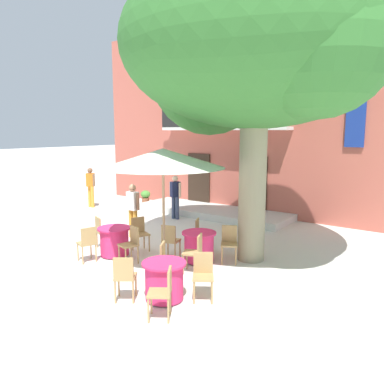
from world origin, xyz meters
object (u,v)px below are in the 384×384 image
(cafe_chair_near_tree_2, at_px, (140,232))
(cafe_chair_middle_2, at_px, (168,260))
(ground_planter_left, at_px, (146,197))
(cafe_chair_front_2, at_px, (229,241))
(plane_tree, at_px, (253,49))
(cafe_table_front, at_px, (199,246))
(cafe_table_near_tree, at_px, (114,241))
(cafe_chair_near_tree_3, at_px, (102,230))
(cafe_umbrella, at_px, (163,159))
(pedestrian_near_entrance, at_px, (175,195))
(cafe_chair_near_tree_1, at_px, (131,242))
(cafe_chair_front_0, at_px, (170,239))
(cafe_chair_middle_1, at_px, (203,273))
(cafe_chair_middle_3, at_px, (125,275))
(cafe_chair_front_3, at_px, (201,233))
(cafe_chair_near_tree_0, at_px, (87,242))
(cafe_chair_middle_0, at_px, (164,290))
(pedestrian_mid_plaza, at_px, (133,208))
(cafe_table_middle, at_px, (164,280))
(cafe_chair_front_1, at_px, (195,251))
(pedestrian_by_tree, at_px, (91,185))

(cafe_chair_near_tree_2, bearing_deg, cafe_chair_middle_2, -32.40)
(cafe_chair_near_tree_2, bearing_deg, ground_planter_left, 131.74)
(cafe_chair_near_tree_2, xyz_separation_m, cafe_chair_front_2, (2.45, 0.66, 0.00))
(plane_tree, bearing_deg, cafe_table_front, -131.46)
(ground_planter_left, bearing_deg, cafe_table_front, -36.83)
(cafe_table_near_tree, xyz_separation_m, cafe_chair_near_tree_3, (-0.73, 0.21, 0.14))
(cafe_chair_near_tree_2, bearing_deg, cafe_umbrella, -22.69)
(ground_planter_left, xyz_separation_m, pedestrian_near_entrance, (2.71, -1.27, 0.55))
(cafe_chair_near_tree_1, bearing_deg, cafe_chair_near_tree_3, 167.22)
(cafe_chair_front_0, bearing_deg, cafe_chair_near_tree_2, 176.30)
(cafe_chair_near_tree_3, relative_size, cafe_chair_middle_1, 1.00)
(cafe_chair_middle_3, bearing_deg, cafe_umbrella, 108.26)
(cafe_chair_middle_1, bearing_deg, cafe_chair_front_3, 125.72)
(plane_tree, distance_m, cafe_chair_near_tree_0, 6.17)
(cafe_chair_near_tree_2, height_order, cafe_chair_middle_0, same)
(plane_tree, relative_size, cafe_chair_near_tree_2, 8.07)
(cafe_chair_front_0, distance_m, pedestrian_mid_plaza, 2.38)
(cafe_table_middle, height_order, cafe_table_front, same)
(cafe_table_front, bearing_deg, cafe_chair_middle_0, -66.58)
(cafe_chair_near_tree_1, xyz_separation_m, pedestrian_near_entrance, (-2.10, 4.37, 0.39))
(cafe_chair_front_0, relative_size, ground_planter_left, 1.38)
(cafe_table_near_tree, height_order, cafe_chair_middle_1, cafe_chair_middle_1)
(cafe_chair_middle_0, bearing_deg, cafe_chair_front_1, 111.70)
(cafe_chair_middle_1, height_order, cafe_chair_front_3, same)
(cafe_chair_middle_1, bearing_deg, cafe_chair_front_2, 107.64)
(cafe_table_middle, distance_m, pedestrian_by_tree, 9.84)
(cafe_chair_near_tree_0, relative_size, cafe_chair_front_2, 1.00)
(cafe_table_middle, distance_m, cafe_chair_middle_3, 0.77)
(cafe_chair_near_tree_0, bearing_deg, cafe_chair_middle_2, 2.64)
(cafe_chair_front_3, relative_size, pedestrian_near_entrance, 0.56)
(cafe_table_middle, bearing_deg, cafe_chair_front_2, 92.21)
(cafe_table_near_tree, relative_size, cafe_chair_near_tree_1, 0.95)
(cafe_table_near_tree, relative_size, cafe_table_front, 1.00)
(pedestrian_near_entrance, relative_size, pedestrian_by_tree, 0.96)
(cafe_chair_front_3, bearing_deg, cafe_chair_middle_2, -73.09)
(cafe_chair_middle_2, bearing_deg, cafe_chair_front_1, 84.78)
(cafe_chair_front_3, bearing_deg, cafe_chair_middle_1, -54.28)
(cafe_umbrella, height_order, pedestrian_near_entrance, cafe_umbrella)
(cafe_chair_front_3, bearing_deg, cafe_table_near_tree, -136.47)
(cafe_chair_near_tree_0, xyz_separation_m, pedestrian_by_tree, (-5.49, 4.55, 0.43))
(cafe_chair_middle_2, bearing_deg, cafe_chair_near_tree_2, 147.60)
(cafe_chair_front_2, height_order, ground_planter_left, cafe_chair_front_2)
(cafe_table_near_tree, xyz_separation_m, cafe_chair_near_tree_2, (0.21, 0.72, 0.14))
(cafe_table_front, distance_m, pedestrian_mid_plaza, 2.99)
(cafe_chair_front_2, bearing_deg, cafe_chair_near_tree_2, -165.01)
(cafe_chair_front_3, relative_size, cafe_umbrella, 0.31)
(cafe_chair_middle_2, relative_size, ground_planter_left, 1.38)
(cafe_chair_near_tree_3, relative_size, cafe_chair_front_1, 1.00)
(cafe_table_near_tree, height_order, cafe_table_middle, same)
(pedestrian_near_entrance, bearing_deg, cafe_table_front, -44.14)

